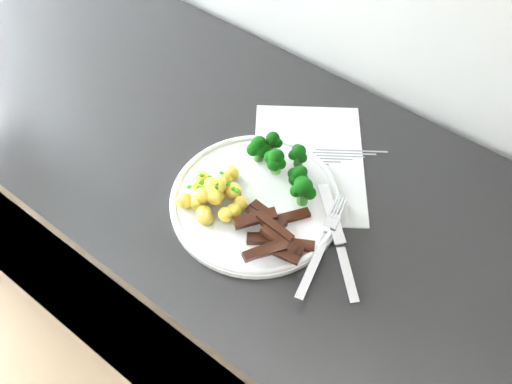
% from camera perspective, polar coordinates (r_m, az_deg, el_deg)
% --- Properties ---
extents(counter, '(2.32, 0.58, 0.87)m').
position_cam_1_polar(counter, '(1.29, 4.80, -13.25)').
color(counter, black).
rests_on(counter, ground).
extents(recipe_paper, '(0.31, 0.33, 0.00)m').
position_cam_1_polar(recipe_paper, '(0.98, 5.42, 3.12)').
color(recipe_paper, white).
rests_on(recipe_paper, counter).
extents(plate, '(0.28, 0.28, 0.02)m').
position_cam_1_polar(plate, '(0.91, 0.00, -0.82)').
color(plate, white).
rests_on(plate, counter).
extents(broccoli, '(0.15, 0.09, 0.06)m').
position_cam_1_polar(broccoli, '(0.91, 2.87, 2.95)').
color(broccoli, '#2D601E').
rests_on(broccoli, plate).
extents(potatoes, '(0.11, 0.12, 0.04)m').
position_cam_1_polar(potatoes, '(0.90, -4.32, -0.20)').
color(potatoes, gold).
rests_on(potatoes, plate).
extents(beef_strips, '(0.13, 0.14, 0.03)m').
position_cam_1_polar(beef_strips, '(0.86, 1.84, -4.27)').
color(beef_strips, black).
rests_on(beef_strips, plate).
extents(fork, '(0.06, 0.20, 0.02)m').
position_cam_1_polar(fork, '(0.85, 6.62, -5.84)').
color(fork, silver).
rests_on(fork, plate).
extents(knife, '(0.17, 0.16, 0.02)m').
position_cam_1_polar(knife, '(0.87, 8.80, -6.37)').
color(knife, silver).
rests_on(knife, plate).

